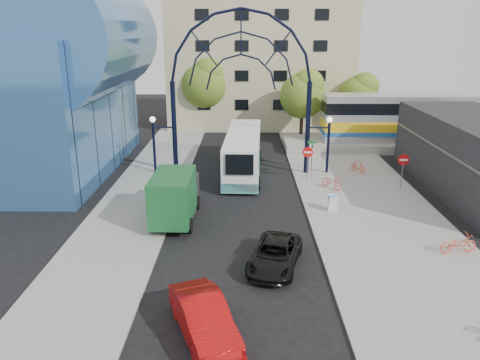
{
  "coord_description": "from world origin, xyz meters",
  "views": [
    {
      "loc": [
        0.2,
        -20.47,
        10.62
      ],
      "look_at": [
        -0.01,
        6.0,
        2.05
      ],
      "focal_mm": 35.0,
      "sensor_mm": 36.0,
      "label": 1
    }
  ],
  "objects_px": {
    "sandwich_board": "(333,201)",
    "tree_north_c": "(360,94)",
    "do_not_enter_sign": "(403,163)",
    "stop_sign": "(308,155)",
    "train_car": "(460,118)",
    "gateway_arch": "(241,59)",
    "green_truck": "(175,195)",
    "tree_north_b": "(205,82)",
    "street_name_sign": "(312,151)",
    "bike_near_a": "(331,182)",
    "black_suv": "(275,255)",
    "bike_far_a": "(458,244)",
    "bike_near_b": "(358,166)",
    "city_bus": "(243,152)",
    "tree_north_a": "(304,93)",
    "red_sedan": "(204,318)"
  },
  "relations": [
    {
      "from": "bike_near_b",
      "to": "bike_far_a",
      "type": "distance_m",
      "value": 13.69
    },
    {
      "from": "tree_north_a",
      "to": "gateway_arch",
      "type": "bearing_deg",
      "value": -117.17
    },
    {
      "from": "stop_sign",
      "to": "tree_north_b",
      "type": "xyz_separation_m",
      "value": [
        -8.68,
        17.93,
        3.27
      ]
    },
    {
      "from": "gateway_arch",
      "to": "train_car",
      "type": "bearing_deg",
      "value": 21.8
    },
    {
      "from": "tree_north_b",
      "to": "bike_near_a",
      "type": "xyz_separation_m",
      "value": [
        10.15,
        -19.72,
        -4.68
      ]
    },
    {
      "from": "stop_sign",
      "to": "bike_near_a",
      "type": "relative_size",
      "value": 1.42
    },
    {
      "from": "bike_near_b",
      "to": "bike_far_a",
      "type": "xyz_separation_m",
      "value": [
        1.75,
        -13.58,
        0.01
      ]
    },
    {
      "from": "sandwich_board",
      "to": "city_bus",
      "type": "xyz_separation_m",
      "value": [
        -5.42,
        8.38,
        0.88
      ]
    },
    {
      "from": "bike_near_b",
      "to": "bike_near_a",
      "type": "bearing_deg",
      "value": -155.67
    },
    {
      "from": "tree_north_b",
      "to": "red_sedan",
      "type": "relative_size",
      "value": 1.77
    },
    {
      "from": "black_suv",
      "to": "bike_far_a",
      "type": "height_order",
      "value": "black_suv"
    },
    {
      "from": "do_not_enter_sign",
      "to": "street_name_sign",
      "type": "xyz_separation_m",
      "value": [
        -5.8,
        2.6,
        0.15
      ]
    },
    {
      "from": "black_suv",
      "to": "street_name_sign",
      "type": "bearing_deg",
      "value": 90.03
    },
    {
      "from": "gateway_arch",
      "to": "do_not_enter_sign",
      "type": "height_order",
      "value": "gateway_arch"
    },
    {
      "from": "stop_sign",
      "to": "train_car",
      "type": "height_order",
      "value": "train_car"
    },
    {
      "from": "train_car",
      "to": "black_suv",
      "type": "xyz_separation_m",
      "value": [
        -18.32,
        -22.86,
        -2.28
      ]
    },
    {
      "from": "tree_north_c",
      "to": "red_sedan",
      "type": "bearing_deg",
      "value": -111.42
    },
    {
      "from": "green_truck",
      "to": "tree_north_b",
      "type": "bearing_deg",
      "value": 91.35
    },
    {
      "from": "do_not_enter_sign",
      "to": "bike_near_a",
      "type": "bearing_deg",
      "value": 177.46
    },
    {
      "from": "train_car",
      "to": "black_suv",
      "type": "relative_size",
      "value": 5.62
    },
    {
      "from": "stop_sign",
      "to": "black_suv",
      "type": "relative_size",
      "value": 0.56
    },
    {
      "from": "red_sedan",
      "to": "tree_north_b",
      "type": "bearing_deg",
      "value": 72.56
    },
    {
      "from": "black_suv",
      "to": "green_truck",
      "type": "bearing_deg",
      "value": 148.23
    },
    {
      "from": "do_not_enter_sign",
      "to": "tree_north_c",
      "type": "relative_size",
      "value": 0.38
    },
    {
      "from": "do_not_enter_sign",
      "to": "green_truck",
      "type": "distance_m",
      "value": 15.61
    },
    {
      "from": "do_not_enter_sign",
      "to": "green_truck",
      "type": "relative_size",
      "value": 0.42
    },
    {
      "from": "city_bus",
      "to": "green_truck",
      "type": "distance_m",
      "value": 10.3
    },
    {
      "from": "stop_sign",
      "to": "sandwich_board",
      "type": "relative_size",
      "value": 2.53
    },
    {
      "from": "sandwich_board",
      "to": "bike_far_a",
      "type": "bearing_deg",
      "value": -47.26
    },
    {
      "from": "street_name_sign",
      "to": "sandwich_board",
      "type": "bearing_deg",
      "value": -86.54
    },
    {
      "from": "do_not_enter_sign",
      "to": "stop_sign",
      "type": "bearing_deg",
      "value": 162.12
    },
    {
      "from": "train_car",
      "to": "tree_north_a",
      "type": "distance_m",
      "value": 14.52
    },
    {
      "from": "green_truck",
      "to": "city_bus",
      "type": "bearing_deg",
      "value": 68.71
    },
    {
      "from": "do_not_enter_sign",
      "to": "sandwich_board",
      "type": "relative_size",
      "value": 2.51
    },
    {
      "from": "tree_north_a",
      "to": "tree_north_b",
      "type": "relative_size",
      "value": 0.88
    },
    {
      "from": "gateway_arch",
      "to": "sandwich_board",
      "type": "xyz_separation_m",
      "value": [
        5.6,
        -8.02,
        -7.81
      ]
    },
    {
      "from": "gateway_arch",
      "to": "stop_sign",
      "type": "relative_size",
      "value": 5.46
    },
    {
      "from": "city_bus",
      "to": "bike_far_a",
      "type": "xyz_separation_m",
      "value": [
        10.55,
        -13.93,
        -1.01
      ]
    },
    {
      "from": "gateway_arch",
      "to": "bike_far_a",
      "type": "distance_m",
      "value": 19.04
    },
    {
      "from": "sandwich_board",
      "to": "train_car",
      "type": "bearing_deg",
      "value": 48.05
    },
    {
      "from": "street_name_sign",
      "to": "bike_near_a",
      "type": "distance_m",
      "value": 3.05
    },
    {
      "from": "sandwich_board",
      "to": "tree_north_c",
      "type": "xyz_separation_m",
      "value": [
        6.52,
        21.95,
        3.53
      ]
    },
    {
      "from": "tree_north_c",
      "to": "train_car",
      "type": "bearing_deg",
      "value": -36.96
    },
    {
      "from": "street_name_sign",
      "to": "black_suv",
      "type": "xyz_separation_m",
      "value": [
        -3.52,
        -13.46,
        -1.51
      ]
    },
    {
      "from": "stop_sign",
      "to": "gateway_arch",
      "type": "bearing_deg",
      "value": 157.37
    },
    {
      "from": "city_bus",
      "to": "bike_far_a",
      "type": "relative_size",
      "value": 6.11
    },
    {
      "from": "bike_near_a",
      "to": "green_truck",
      "type": "bearing_deg",
      "value": 172.26
    },
    {
      "from": "stop_sign",
      "to": "tree_north_c",
      "type": "height_order",
      "value": "tree_north_c"
    },
    {
      "from": "tree_north_a",
      "to": "bike_far_a",
      "type": "distance_m",
      "value": 26.22
    },
    {
      "from": "do_not_enter_sign",
      "to": "bike_far_a",
      "type": "bearing_deg",
      "value": -91.61
    }
  ]
}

